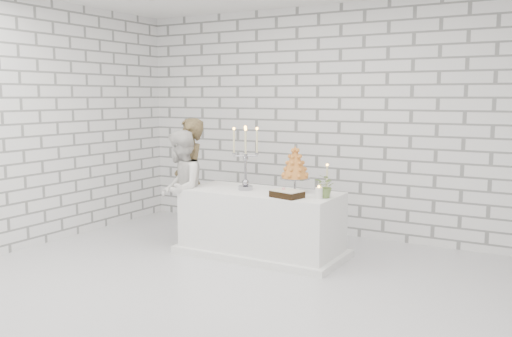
# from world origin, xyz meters

# --- Properties ---
(ground) EXTENTS (6.00, 5.00, 0.01)m
(ground) POSITION_xyz_m (0.00, 0.00, 0.00)
(ground) COLOR silver
(ground) RESTS_ON ground
(wall_back) EXTENTS (6.00, 0.01, 3.00)m
(wall_back) POSITION_xyz_m (0.00, 2.50, 1.50)
(wall_back) COLOR white
(wall_back) RESTS_ON ground
(wall_left) EXTENTS (0.01, 5.00, 3.00)m
(wall_left) POSITION_xyz_m (-3.00, 0.00, 1.50)
(wall_left) COLOR white
(wall_left) RESTS_ON ground
(cake_table) EXTENTS (1.80, 0.80, 0.75)m
(cake_table) POSITION_xyz_m (-0.40, 1.15, 0.38)
(cake_table) COLOR white
(cake_table) RESTS_ON ground
(groom) EXTENTS (0.60, 0.68, 1.56)m
(groom) POSITION_xyz_m (-1.47, 1.21, 0.78)
(groom) COLOR #3B2F1D
(groom) RESTS_ON ground
(bride) EXTENTS (0.77, 0.85, 1.42)m
(bride) POSITION_xyz_m (-1.41, 0.95, 0.71)
(bride) COLOR white
(bride) RESTS_ON ground
(candelabra) EXTENTS (0.36, 0.36, 0.74)m
(candelabra) POSITION_xyz_m (-0.60, 1.12, 1.12)
(candelabra) COLOR #93929C
(candelabra) RESTS_ON cake_table
(croquembouche) EXTENTS (0.43, 0.43, 0.53)m
(croquembouche) POSITION_xyz_m (-0.03, 1.26, 1.01)
(croquembouche) COLOR #B86929
(croquembouche) RESTS_ON cake_table
(chocolate_cake) EXTENTS (0.37, 0.30, 0.08)m
(chocolate_cake) POSITION_xyz_m (0.04, 0.92, 0.79)
(chocolate_cake) COLOR black
(chocolate_cake) RESTS_ON cake_table
(pillar_candle) EXTENTS (0.09, 0.09, 0.12)m
(pillar_candle) POSITION_xyz_m (0.36, 1.02, 0.81)
(pillar_candle) COLOR white
(pillar_candle) RESTS_ON cake_table
(extra_taper) EXTENTS (0.07, 0.07, 0.32)m
(extra_taper) POSITION_xyz_m (0.34, 1.30, 0.91)
(extra_taper) COLOR beige
(extra_taper) RESTS_ON cake_table
(flowers) EXTENTS (0.29, 0.27, 0.25)m
(flowers) POSITION_xyz_m (0.40, 1.11, 0.88)
(flowers) COLOR #557036
(flowers) RESTS_ON cake_table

